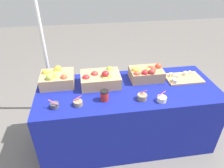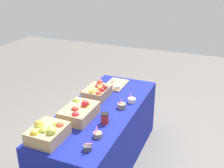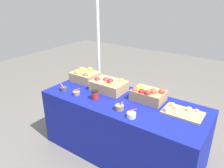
{
  "view_description": "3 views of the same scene",
  "coord_description": "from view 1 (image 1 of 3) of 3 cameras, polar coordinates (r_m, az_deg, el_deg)",
  "views": [
    {
      "loc": [
        -0.43,
        -1.74,
        1.93
      ],
      "look_at": [
        -0.17,
        -0.01,
        0.81
      ],
      "focal_mm": 32.73,
      "sensor_mm": 36.0,
      "label": 1
    },
    {
      "loc": [
        -2.46,
        -1.16,
        2.2
      ],
      "look_at": [
        0.2,
        -0.05,
        0.96
      ],
      "focal_mm": 44.27,
      "sensor_mm": 36.0,
      "label": 2
    },
    {
      "loc": [
        1.15,
        -1.87,
        1.87
      ],
      "look_at": [
        -0.13,
        -0.03,
        0.91
      ],
      "focal_mm": 34.65,
      "sensor_mm": 36.0,
      "label": 3
    }
  ],
  "objects": [
    {
      "name": "sample_bowl_extra",
      "position": [
        1.95,
        -15.73,
        -5.74
      ],
      "size": [
        0.09,
        0.08,
        0.09
      ],
      "color": "#4C4C51",
      "rests_on": "table"
    },
    {
      "name": "tent_pole",
      "position": [
        2.69,
        -18.42,
        9.55
      ],
      "size": [
        0.04,
        0.04,
        1.91
      ],
      "primitive_type": "cylinder",
      "color": "white",
      "rests_on": "ground_plane"
    },
    {
      "name": "ground_plane",
      "position": [
        2.63,
        3.79,
        -14.71
      ],
      "size": [
        10.0,
        10.0,
        0.0
      ],
      "primitive_type": "plane",
      "color": "slate"
    },
    {
      "name": "apple_crate_left",
      "position": [
        2.25,
        -15.12,
        1.62
      ],
      "size": [
        0.35,
        0.29,
        0.18
      ],
      "color": "tan",
      "rests_on": "table"
    },
    {
      "name": "table",
      "position": [
        2.38,
        4.12,
        -8.64
      ],
      "size": [
        1.9,
        0.76,
        0.74
      ],
      "primitive_type": "cube",
      "color": "navy",
      "rests_on": "ground_plane"
    },
    {
      "name": "sample_bowl_far",
      "position": [
        2.0,
        13.73,
        -4.08
      ],
      "size": [
        0.09,
        0.09,
        0.1
      ],
      "color": "silver",
      "rests_on": "table"
    },
    {
      "name": "coffee_cup",
      "position": [
        1.95,
        -2.12,
        -3.2
      ],
      "size": [
        0.08,
        0.08,
        0.11
      ],
      "color": "red",
      "rests_on": "table"
    },
    {
      "name": "apple_crate_right",
      "position": [
        2.3,
        9.51,
        2.97
      ],
      "size": [
        0.36,
        0.25,
        0.17
      ],
      "color": "tan",
      "rests_on": "table"
    },
    {
      "name": "sample_bowl_mid",
      "position": [
        1.99,
        8.43,
        -3.59
      ],
      "size": [
        0.09,
        0.09,
        0.11
      ],
      "color": "gray",
      "rests_on": "table"
    },
    {
      "name": "sample_bowl_near",
      "position": [
        1.93,
        -9.46,
        -5.24
      ],
      "size": [
        0.09,
        0.09,
        0.09
      ],
      "color": "gray",
      "rests_on": "table"
    },
    {
      "name": "cutting_board_front",
      "position": [
        2.43,
        19.18,
        1.59
      ],
      "size": [
        0.39,
        0.25,
        0.06
      ],
      "color": "tan",
      "rests_on": "table"
    },
    {
      "name": "apple_crate_middle",
      "position": [
        2.17,
        -3.17,
        1.48
      ],
      "size": [
        0.41,
        0.29,
        0.19
      ],
      "color": "tan",
      "rests_on": "table"
    }
  ]
}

